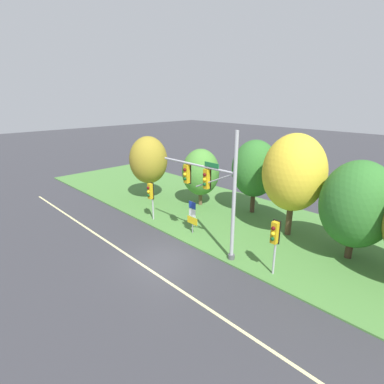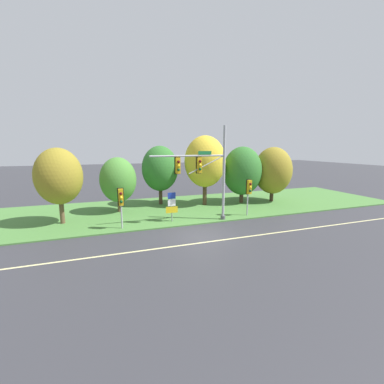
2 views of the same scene
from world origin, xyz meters
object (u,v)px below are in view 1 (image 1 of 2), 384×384
(route_sign_post, at_px, (192,215))
(pedestrian_signal_further_along, at_px, (275,236))
(tree_left_of_mast, at_px, (201,172))
(tree_behind_signpost, at_px, (255,169))
(pedestrian_signal_near_kerb, at_px, (151,193))
(tree_tall_centre, at_px, (357,204))
(tree_nearest_road, at_px, (148,160))
(tree_mid_verge, at_px, (294,173))
(traffic_signal_mast, at_px, (213,188))

(route_sign_post, bearing_deg, pedestrian_signal_further_along, -4.60)
(tree_left_of_mast, height_order, tree_behind_signpost, tree_behind_signpost)
(pedestrian_signal_near_kerb, relative_size, tree_tall_centre, 0.51)
(route_sign_post, bearing_deg, tree_left_of_mast, 128.91)
(tree_nearest_road, xyz_separation_m, tree_mid_verge, (13.26, 2.37, 0.75))
(pedestrian_signal_further_along, distance_m, route_sign_post, 6.94)
(tree_mid_verge, bearing_deg, tree_nearest_road, -169.85)
(tree_behind_signpost, bearing_deg, tree_tall_centre, -13.80)
(tree_behind_signpost, bearing_deg, tree_left_of_mast, -156.98)
(route_sign_post, distance_m, tree_nearest_road, 9.04)
(tree_behind_signpost, xyz_separation_m, tree_mid_verge, (4.32, -1.78, 0.74))
(pedestrian_signal_near_kerb, relative_size, pedestrian_signal_further_along, 0.95)
(pedestrian_signal_near_kerb, xyz_separation_m, route_sign_post, (4.01, 0.64, -0.83))
(tree_behind_signpost, bearing_deg, traffic_signal_mast, -74.28)
(pedestrian_signal_near_kerb, distance_m, pedestrian_signal_further_along, 10.86)
(pedestrian_signal_near_kerb, bearing_deg, traffic_signal_mast, -1.48)
(route_sign_post, relative_size, tree_tall_centre, 0.40)
(route_sign_post, height_order, tree_behind_signpost, tree_behind_signpost)
(pedestrian_signal_further_along, relative_size, tree_tall_centre, 0.53)
(tree_nearest_road, bearing_deg, pedestrian_signal_further_along, -11.07)
(traffic_signal_mast, xyz_separation_m, route_sign_post, (-2.64, 0.82, -2.79))
(traffic_signal_mast, height_order, tree_mid_verge, traffic_signal_mast)
(tree_nearest_road, height_order, tree_tall_centre, tree_tall_centre)
(tree_mid_verge, bearing_deg, route_sign_post, -135.46)
(pedestrian_signal_near_kerb, distance_m, tree_mid_verge, 10.68)
(tree_left_of_mast, relative_size, tree_mid_verge, 0.71)
(route_sign_post, height_order, tree_tall_centre, tree_tall_centre)
(route_sign_post, relative_size, tree_behind_signpost, 0.40)
(route_sign_post, bearing_deg, tree_tall_centre, 26.23)
(tree_left_of_mast, bearing_deg, tree_tall_centre, -1.06)
(pedestrian_signal_near_kerb, relative_size, tree_nearest_road, 0.52)
(route_sign_post, xyz_separation_m, tree_nearest_road, (-8.38, 2.43, 2.37))
(pedestrian_signal_near_kerb, distance_m, tree_tall_centre, 14.14)
(traffic_signal_mast, height_order, pedestrian_signal_near_kerb, traffic_signal_mast)
(pedestrian_signal_further_along, bearing_deg, tree_tall_centre, 65.88)
(tree_tall_centre, bearing_deg, tree_left_of_mast, 178.94)
(tree_nearest_road, bearing_deg, tree_tall_centre, 6.71)
(tree_nearest_road, bearing_deg, tree_left_of_mast, 26.73)
(tree_behind_signpost, bearing_deg, pedestrian_signal_near_kerb, -122.28)
(pedestrian_signal_further_along, distance_m, tree_tall_centre, 5.63)
(tree_tall_centre, bearing_deg, pedestrian_signal_further_along, -114.12)
(tree_tall_centre, bearing_deg, tree_mid_verge, 175.73)
(pedestrian_signal_near_kerb, height_order, pedestrian_signal_further_along, pedestrian_signal_further_along)
(route_sign_post, bearing_deg, tree_behind_signpost, 85.15)
(tree_left_of_mast, bearing_deg, traffic_signal_mast, -40.64)
(route_sign_post, height_order, tree_nearest_road, tree_nearest_road)
(route_sign_post, relative_size, tree_nearest_road, 0.41)
(pedestrian_signal_near_kerb, bearing_deg, tree_mid_verge, 31.50)
(traffic_signal_mast, relative_size, tree_tall_centre, 1.27)
(pedestrian_signal_near_kerb, xyz_separation_m, pedestrian_signal_further_along, (10.86, 0.09, 0.13))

